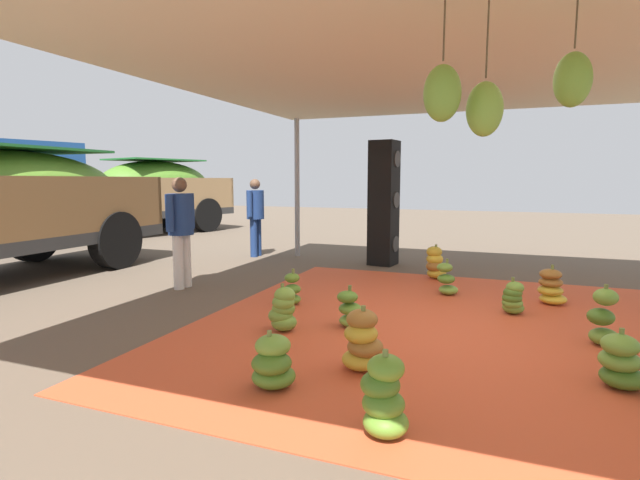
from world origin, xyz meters
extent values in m
plane|color=brown|center=(0.00, 3.00, 0.00)|extent=(40.00, 40.00, 0.00)
cube|color=#D1512D|center=(0.00, 0.00, 0.01)|extent=(5.47, 4.96, 0.01)
cylinder|color=#9EA0A5|center=(3.80, 3.30, 1.38)|extent=(0.10, 0.10, 2.75)
cube|color=beige|center=(0.00, 0.00, 2.78)|extent=(8.00, 7.00, 0.06)
cylinder|color=#4C422D|center=(-1.60, -0.47, 2.48)|extent=(0.01, 0.01, 0.54)
ellipsoid|color=#75A83D|center=(-1.60, -0.47, 2.01)|extent=(0.24, 0.24, 0.36)
cylinder|color=#4C422D|center=(-1.36, -1.01, 2.58)|extent=(0.01, 0.01, 0.34)
ellipsoid|color=#6B9E38|center=(-1.36, -1.01, 2.21)|extent=(0.24, 0.24, 0.36)
cylinder|color=#4C422D|center=(-1.81, -0.22, 2.52)|extent=(0.01, 0.01, 0.45)
ellipsoid|color=#6B9E38|center=(-1.81, -0.22, 2.10)|extent=(0.24, 0.24, 0.36)
ellipsoid|color=gold|center=(2.47, 0.33, 0.10)|extent=(0.30, 0.30, 0.18)
ellipsoid|color=#996628|center=(2.44, 0.36, 0.21)|extent=(0.32, 0.32, 0.18)
ellipsoid|color=gold|center=(2.47, 0.37, 0.32)|extent=(0.34, 0.34, 0.18)
ellipsoid|color=gold|center=(2.47, 0.38, 0.43)|extent=(0.34, 0.34, 0.18)
cylinder|color=olive|center=(2.45, 0.35, 0.49)|extent=(0.04, 0.04, 0.12)
ellipsoid|color=#6B9E38|center=(-0.75, 1.43, 0.10)|extent=(0.37, 0.37, 0.17)
ellipsoid|color=#6B9E38|center=(-0.75, 1.47, 0.17)|extent=(0.33, 0.33, 0.17)
ellipsoid|color=#6B9E38|center=(-0.73, 1.45, 0.24)|extent=(0.26, 0.26, 0.17)
ellipsoid|color=#75A83D|center=(-0.75, 1.44, 0.31)|extent=(0.24, 0.24, 0.17)
ellipsoid|color=#75A83D|center=(-0.74, 1.43, 0.38)|extent=(0.31, 0.31, 0.17)
cylinder|color=olive|center=(-0.74, 1.45, 0.44)|extent=(0.04, 0.04, 0.12)
ellipsoid|color=#60932D|center=(0.25, 1.80, 0.07)|extent=(0.25, 0.25, 0.12)
ellipsoid|color=#518428|center=(0.23, 1.78, 0.20)|extent=(0.27, 0.27, 0.12)
ellipsoid|color=#60932D|center=(0.27, 1.80, 0.34)|extent=(0.24, 0.24, 0.12)
cylinder|color=olive|center=(0.25, 1.78, 0.40)|extent=(0.04, 0.04, 0.12)
ellipsoid|color=#75A83D|center=(-0.36, 0.83, 0.07)|extent=(0.35, 0.35, 0.13)
ellipsoid|color=#60932D|center=(-0.36, 0.85, 0.20)|extent=(0.34, 0.34, 0.13)
ellipsoid|color=#518428|center=(-0.38, 0.87, 0.33)|extent=(0.26, 0.26, 0.13)
cylinder|color=olive|center=(-0.36, 0.85, 0.39)|extent=(0.04, 0.04, 0.12)
ellipsoid|color=#518428|center=(-1.99, 0.93, 0.09)|extent=(0.44, 0.44, 0.16)
ellipsoid|color=#477523|center=(-2.02, 0.92, 0.21)|extent=(0.34, 0.34, 0.16)
ellipsoid|color=#6B9E38|center=(-1.97, 0.94, 0.32)|extent=(0.37, 0.37, 0.16)
cylinder|color=olive|center=(-1.99, 0.95, 0.38)|extent=(0.04, 0.04, 0.12)
ellipsoid|color=#75A83D|center=(1.47, 0.04, 0.07)|extent=(0.34, 0.34, 0.13)
ellipsoid|color=#518428|center=(1.45, 0.07, 0.23)|extent=(0.24, 0.24, 0.13)
ellipsoid|color=#6B9E38|center=(1.46, 0.10, 0.38)|extent=(0.23, 0.23, 0.13)
cylinder|color=olive|center=(1.47, 0.07, 0.44)|extent=(0.04, 0.04, 0.12)
ellipsoid|color=gold|center=(-1.43, 0.41, 0.09)|extent=(0.40, 0.40, 0.16)
ellipsoid|color=#996628|center=(-1.43, 0.38, 0.20)|extent=(0.40, 0.40, 0.16)
ellipsoid|color=gold|center=(-1.43, 0.41, 0.31)|extent=(0.35, 0.35, 0.16)
ellipsoid|color=#996628|center=(-1.40, 0.42, 0.42)|extent=(0.36, 0.36, 0.16)
cylinder|color=olive|center=(-1.42, 0.40, 0.48)|extent=(0.04, 0.04, 0.12)
ellipsoid|color=gold|center=(1.43, -1.23, 0.07)|extent=(0.41, 0.41, 0.13)
ellipsoid|color=gold|center=(1.44, -1.19, 0.18)|extent=(0.42, 0.42, 0.13)
ellipsoid|color=#996628|center=(1.44, -1.19, 0.28)|extent=(0.32, 0.32, 0.13)
ellipsoid|color=#996628|center=(1.43, -1.19, 0.38)|extent=(0.31, 0.31, 0.13)
cylinder|color=olive|center=(1.43, -1.20, 0.44)|extent=(0.04, 0.04, 0.12)
ellipsoid|color=#477523|center=(-1.06, -1.50, 0.09)|extent=(0.35, 0.35, 0.16)
ellipsoid|color=#6B9E38|center=(-1.05, -1.47, 0.22)|extent=(0.41, 0.41, 0.16)
ellipsoid|color=#6B9E38|center=(-1.08, -1.46, 0.34)|extent=(0.30, 0.30, 0.16)
cylinder|color=olive|center=(-1.05, -1.47, 0.40)|extent=(0.04, 0.04, 0.12)
ellipsoid|color=#6B9E38|center=(0.79, -0.76, 0.08)|extent=(0.30, 0.30, 0.14)
ellipsoid|color=#6B9E38|center=(0.76, -0.75, 0.14)|extent=(0.32, 0.32, 0.14)
ellipsoid|color=#477523|center=(0.75, -0.75, 0.20)|extent=(0.30, 0.30, 0.14)
ellipsoid|color=#477523|center=(0.76, -0.75, 0.26)|extent=(0.28, 0.28, 0.14)
ellipsoid|color=#6B9E38|center=(0.77, -0.77, 0.32)|extent=(0.23, 0.23, 0.14)
cylinder|color=olive|center=(0.77, -0.74, 0.38)|extent=(0.04, 0.04, 0.12)
ellipsoid|color=#60932D|center=(-2.36, -0.01, 0.09)|extent=(0.30, 0.30, 0.16)
ellipsoid|color=#518428|center=(-2.34, 0.01, 0.20)|extent=(0.31, 0.31, 0.16)
ellipsoid|color=#477523|center=(-2.32, 0.03, 0.31)|extent=(0.32, 0.32, 0.16)
ellipsoid|color=#60932D|center=(-2.32, 0.00, 0.42)|extent=(0.25, 0.25, 0.16)
cylinder|color=olive|center=(-2.34, 0.00, 0.48)|extent=(0.04, 0.04, 0.12)
ellipsoid|color=#6B9E38|center=(-0.05, -1.54, 0.09)|extent=(0.31, 0.31, 0.16)
ellipsoid|color=#477523|center=(-0.06, -1.50, 0.28)|extent=(0.33, 0.33, 0.16)
ellipsoid|color=#6B9E38|center=(-0.08, -1.53, 0.47)|extent=(0.28, 0.28, 0.16)
cylinder|color=olive|center=(-0.07, -1.52, 0.53)|extent=(0.04, 0.04, 0.12)
cube|color=brown|center=(0.35, 5.63, 1.15)|extent=(4.32, 0.10, 0.90)
cube|color=brown|center=(2.46, 6.72, 1.15)|extent=(0.09, 2.23, 0.90)
ellipsoid|color=#60932D|center=(0.35, 6.71, 1.36)|extent=(3.81, 1.89, 1.31)
cube|color=#237533|center=(0.35, 6.71, 2.03)|extent=(2.60, 1.71, 0.04)
cylinder|color=black|center=(1.39, 5.70, 0.50)|extent=(1.00, 0.28, 1.00)
cylinder|color=black|center=(1.38, 7.73, 0.50)|extent=(1.00, 0.28, 1.00)
cube|color=#2D2D2D|center=(5.26, 9.35, 0.60)|extent=(6.75, 4.01, 0.20)
cube|color=#1E4C93|center=(3.06, 9.97, 1.55)|extent=(2.30, 2.59, 1.70)
cube|color=#99754C|center=(6.11, 7.92, 1.15)|extent=(3.80, 1.15, 0.90)
cube|color=#99754C|center=(6.73, 10.13, 1.15)|extent=(3.80, 1.15, 0.90)
cube|color=#99754C|center=(8.27, 8.50, 1.15)|extent=(0.72, 2.31, 0.90)
ellipsoid|color=#518428|center=(6.42, 9.02, 1.40)|extent=(3.87, 2.86, 1.40)
cube|color=#237533|center=(6.42, 9.02, 2.12)|extent=(2.76, 2.38, 0.04)
cylinder|color=black|center=(2.89, 8.89, 0.50)|extent=(1.04, 0.54, 1.00)
cylinder|color=black|center=(3.48, 10.98, 0.50)|extent=(1.04, 0.54, 1.00)
cylinder|color=black|center=(7.04, 7.72, 0.50)|extent=(1.04, 0.54, 1.00)
cylinder|color=black|center=(7.63, 9.81, 0.50)|extent=(1.04, 0.54, 1.00)
cylinder|color=silver|center=(0.45, 3.66, 0.39)|extent=(0.14, 0.14, 0.77)
cylinder|color=silver|center=(0.63, 3.66, 0.39)|extent=(0.14, 0.14, 0.77)
cylinder|color=navy|center=(0.54, 3.66, 1.06)|extent=(0.35, 0.35, 0.58)
cylinder|color=navy|center=(0.31, 3.66, 1.09)|extent=(0.11, 0.11, 0.52)
cylinder|color=navy|center=(0.77, 3.66, 1.09)|extent=(0.11, 0.11, 0.52)
sphere|color=brown|center=(0.54, 3.66, 1.48)|extent=(0.21, 0.21, 0.21)
cylinder|color=navy|center=(3.37, 4.07, 0.38)|extent=(0.14, 0.14, 0.76)
cylinder|color=navy|center=(3.54, 4.07, 0.38)|extent=(0.14, 0.14, 0.76)
cylinder|color=navy|center=(3.46, 4.07, 1.05)|extent=(0.35, 0.35, 0.57)
cylinder|color=navy|center=(3.23, 4.07, 1.08)|extent=(0.11, 0.11, 0.51)
cylinder|color=navy|center=(3.69, 4.07, 1.08)|extent=(0.11, 0.11, 0.51)
sphere|color=brown|center=(3.46, 4.07, 1.46)|extent=(0.21, 0.21, 0.21)
cube|color=black|center=(3.45, 1.43, 0.40)|extent=(0.51, 0.51, 0.79)
cylinder|color=#383838|center=(3.45, 1.20, 0.40)|extent=(0.29, 0.06, 0.29)
cube|color=black|center=(3.45, 1.43, 1.19)|extent=(0.51, 0.51, 0.79)
cylinder|color=#383838|center=(3.45, 1.20, 1.19)|extent=(0.29, 0.06, 0.29)
cube|color=black|center=(3.45, 1.43, 1.91)|extent=(0.51, 0.51, 0.66)
cylinder|color=#383838|center=(3.45, 1.20, 1.91)|extent=(0.29, 0.06, 0.29)
camera|label=1|loc=(-5.04, -0.63, 1.55)|focal=26.88mm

